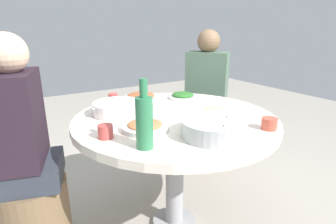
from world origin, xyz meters
name	(u,v)px	position (x,y,z in m)	size (l,w,h in m)	color
ground	(174,223)	(0.00, 0.00, 0.00)	(8.00, 8.00, 0.00)	#A29A8E
round_dining_table	(175,130)	(0.00, 0.00, 0.65)	(1.14, 1.14, 0.73)	#99999E
rice_bowl	(213,128)	(-0.01, -0.34, 0.77)	(0.30, 0.30, 0.09)	#B2B5BA
soup_bowl	(118,108)	(-0.26, 0.21, 0.77)	(0.32, 0.29, 0.07)	white
dish_greens	(183,96)	(0.26, 0.30, 0.75)	(0.19, 0.19, 0.05)	white
dish_stirfry	(142,97)	(0.00, 0.44, 0.75)	(0.24, 0.24, 0.05)	silver
dish_tofu_braise	(145,126)	(-0.25, -0.10, 0.75)	(0.23, 0.23, 0.05)	silver
dish_noodles	(217,111)	(0.23, -0.09, 0.75)	(0.20, 0.20, 0.03)	white
green_bottle	(144,121)	(-0.34, -0.29, 0.85)	(0.07, 0.07, 0.29)	#2D784B
tea_cup_near	(105,132)	(-0.44, -0.10, 0.76)	(0.07, 0.07, 0.06)	#C04440
tea_cup_far	(113,98)	(-0.18, 0.49, 0.76)	(0.06, 0.06, 0.05)	#CA453F
tea_cup_side	(269,124)	(0.28, -0.42, 0.76)	(0.08, 0.08, 0.06)	#CB523F
stool_for_diner_left	(204,140)	(0.69, 0.56, 0.22)	(0.33, 0.33, 0.44)	brown
diner_left	(207,83)	(0.69, 0.56, 0.76)	(0.47, 0.46, 0.76)	#2D333D
stool_for_diner_right	(35,217)	(-0.77, 0.22, 0.22)	(0.37, 0.37, 0.44)	brown
diner_right	(19,125)	(-0.77, 0.22, 0.76)	(0.42, 0.40, 0.76)	#2D333D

